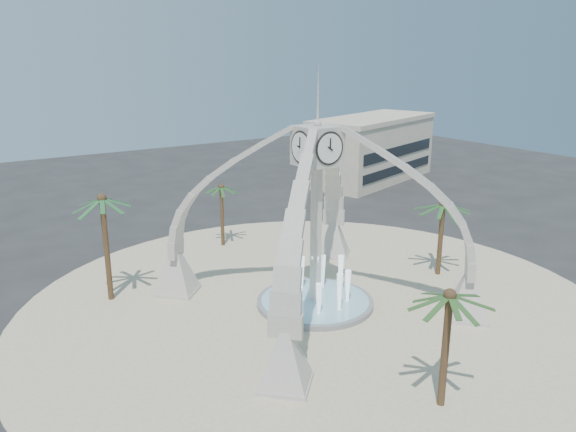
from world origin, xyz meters
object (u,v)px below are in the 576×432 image
palm_north (221,188)px  palm_east (443,205)px  clock_tower (316,215)px  palm_west (102,201)px  fountain (315,301)px  palm_south (450,297)px

palm_north → palm_east: bearing=-55.0°
clock_tower → palm_west: (-11.44, 8.67, 0.72)m
clock_tower → palm_west: size_ratio=2.21×
clock_tower → palm_north: clock_tower is taller
clock_tower → fountain: bearing=90.0°
palm_west → palm_north: palm_west is taller
clock_tower → palm_west: bearing=142.8°
clock_tower → palm_east: bearing=-4.0°
palm_west → palm_east: bearing=-22.6°
palm_west → palm_north: bearing=26.9°
palm_east → palm_west: 24.71m
clock_tower → fountain: 6.20m
fountain → palm_east: size_ratio=1.24×
fountain → palm_south: size_ratio=1.21×
clock_tower → palm_north: bearing=88.2°
fountain → palm_west: bearing=142.8°
fountain → palm_south: (-1.59, -12.66, 5.51)m
palm_east → fountain: bearing=176.0°
fountain → palm_north: (0.46, 14.72, 5.06)m
fountain → palm_west: size_ratio=0.98×
fountain → palm_south: 13.90m
palm_west → palm_north: (11.90, 6.05, -1.86)m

